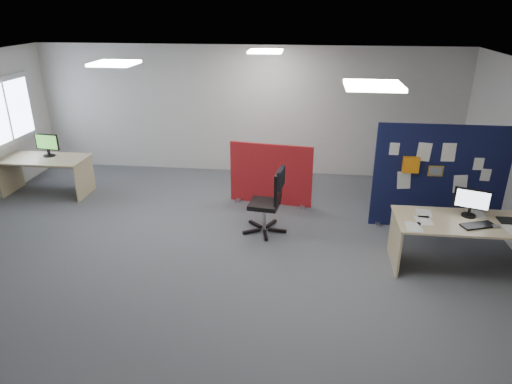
# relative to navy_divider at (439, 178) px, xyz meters

# --- Properties ---
(floor) EXTENTS (9.00, 9.00, 0.00)m
(floor) POSITION_rel_navy_divider_xyz_m (-3.47, -1.14, -0.88)
(floor) COLOR #575A5F
(floor) RESTS_ON ground
(ceiling) EXTENTS (9.00, 7.00, 0.02)m
(ceiling) POSITION_rel_navy_divider_xyz_m (-3.47, -1.14, 1.82)
(ceiling) COLOR white
(ceiling) RESTS_ON wall_back
(wall_back) EXTENTS (9.00, 0.02, 2.70)m
(wall_back) POSITION_rel_navy_divider_xyz_m (-3.47, 2.36, 0.47)
(wall_back) COLOR silver
(wall_back) RESTS_ON floor
(wall_front) EXTENTS (9.00, 0.02, 2.70)m
(wall_front) POSITION_rel_navy_divider_xyz_m (-3.47, -4.64, 0.47)
(wall_front) COLOR silver
(wall_front) RESTS_ON floor
(window) EXTENTS (0.06, 1.70, 1.30)m
(window) POSITION_rel_navy_divider_xyz_m (-7.90, 0.86, 0.67)
(window) COLOR white
(window) RESTS_ON wall_left
(ceiling_lights) EXTENTS (4.10, 4.10, 0.04)m
(ceiling_lights) POSITION_rel_navy_divider_xyz_m (-3.13, -0.47, 1.79)
(ceiling_lights) COLOR white
(ceiling_lights) RESTS_ON ceiling
(navy_divider) EXTENTS (2.12, 0.30, 1.75)m
(navy_divider) POSITION_rel_navy_divider_xyz_m (0.00, 0.00, 0.00)
(navy_divider) COLOR black
(navy_divider) RESTS_ON floor
(main_desk) EXTENTS (1.98, 0.88, 0.73)m
(main_desk) POSITION_rel_navy_divider_xyz_m (0.11, -1.24, -0.31)
(main_desk) COLOR tan
(main_desk) RESTS_ON floor
(monitor_main) EXTENTS (0.45, 0.19, 0.41)m
(monitor_main) POSITION_rel_navy_divider_xyz_m (0.14, -1.11, 0.08)
(monitor_main) COLOR black
(monitor_main) RESTS_ON main_desk
(keyboard) EXTENTS (0.48, 0.32, 0.02)m
(keyboard) POSITION_rel_navy_divider_xyz_m (0.17, -1.42, -0.13)
(keyboard) COLOR black
(keyboard) RESTS_ON main_desk
(mouse) EXTENTS (0.10, 0.07, 0.03)m
(mouse) POSITION_rel_navy_divider_xyz_m (0.40, -1.42, -0.13)
(mouse) COLOR #A09FA4
(mouse) RESTS_ON main_desk
(paper_tray) EXTENTS (0.28, 0.22, 0.01)m
(paper_tray) POSITION_rel_navy_divider_xyz_m (0.65, -1.21, -0.14)
(paper_tray) COLOR black
(paper_tray) RESTS_ON main_desk
(red_divider) EXTENTS (1.52, 0.30, 1.15)m
(red_divider) POSITION_rel_navy_divider_xyz_m (-2.78, 0.65, -0.31)
(red_divider) COLOR maroon
(red_divider) RESTS_ON floor
(second_desk) EXTENTS (1.59, 0.80, 0.73)m
(second_desk) POSITION_rel_navy_divider_xyz_m (-7.15, 0.65, -0.32)
(second_desk) COLOR tan
(second_desk) RESTS_ON floor
(monitor_second) EXTENTS (0.49, 0.22, 0.44)m
(monitor_second) POSITION_rel_navy_divider_xyz_m (-7.11, 0.74, 0.09)
(monitor_second) COLOR black
(monitor_second) RESTS_ON second_desk
(office_chair) EXTENTS (0.71, 0.72, 1.09)m
(office_chair) POSITION_rel_navy_divider_xyz_m (-2.67, -0.52, -0.26)
(office_chair) COLOR black
(office_chair) RESTS_ON floor
(desk_papers) EXTENTS (1.51, 0.84, 0.00)m
(desk_papers) POSITION_rel_navy_divider_xyz_m (-0.15, -1.29, -0.14)
(desk_papers) COLOR white
(desk_papers) RESTS_ON main_desk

